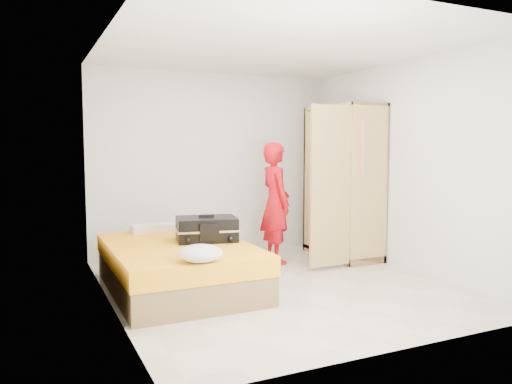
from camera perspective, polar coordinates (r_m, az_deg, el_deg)
name	(u,v)px	position (r m, az deg, el deg)	size (l,w,h in m)	color
room	(277,169)	(5.48, 2.46, 2.69)	(4.00, 4.02, 2.60)	beige
bed	(179,266)	(5.50, -8.84, -8.41)	(1.42, 2.02, 0.50)	brown
wardrobe	(342,186)	(6.98, 9.81, 0.68)	(1.17, 1.20, 2.10)	tan
person	(275,203)	(6.61, 2.23, -1.23)	(0.58, 0.38, 1.60)	red
suitcase	(206,229)	(5.57, -5.68, -4.23)	(0.75, 0.61, 0.29)	black
round_cushion	(201,253)	(4.57, -6.35, -6.97)	(0.41, 0.41, 0.15)	silver
pillow	(154,228)	(6.23, -11.62, -4.07)	(0.52, 0.27, 0.10)	silver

